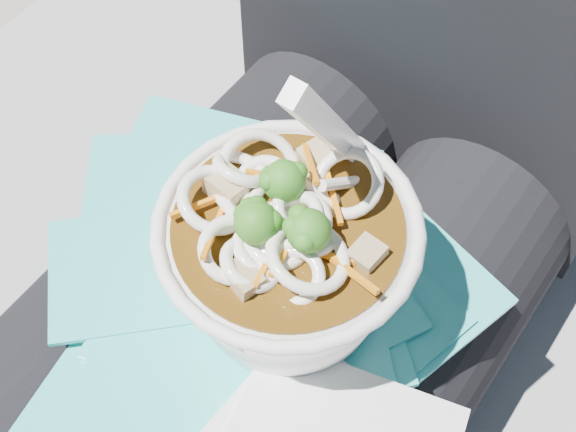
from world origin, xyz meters
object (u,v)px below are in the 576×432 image
Objects in this scene: udon_bowl at (287,253)px; plastic_bag at (246,283)px; person_body at (309,266)px; lap at (241,362)px; stone_ledge at (331,373)px.

plastic_bag is at bearing -172.74° from udon_bowl.
lap is at bearing -90.00° from person_body.
person_body is at bearing 86.32° from plastic_bag.
person_body reaches higher than plastic_bag.
person_body is at bearing 90.00° from lap.
udon_bowl reaches higher than stone_ledge.
stone_ledge is 4.94× the size of udon_bowl.
plastic_bag is at bearing 103.13° from lap.
stone_ledge is 0.34m from person_body.
udon_bowl reaches higher than plastic_bag.
udon_bowl is at bearing -68.28° from person_body.
stone_ledge is 0.43m from plastic_bag.
stone_ledge is 2.98× the size of plastic_bag.
lap is 0.09m from person_body.
stone_ledge is at bearing 102.18° from udon_bowl.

